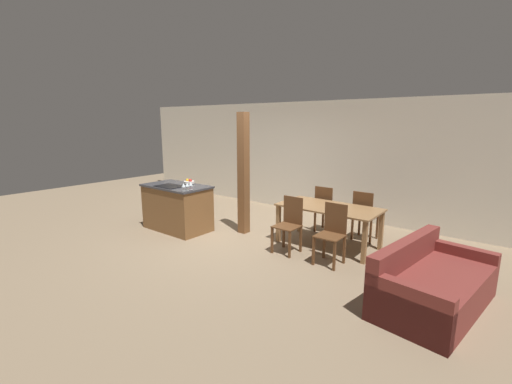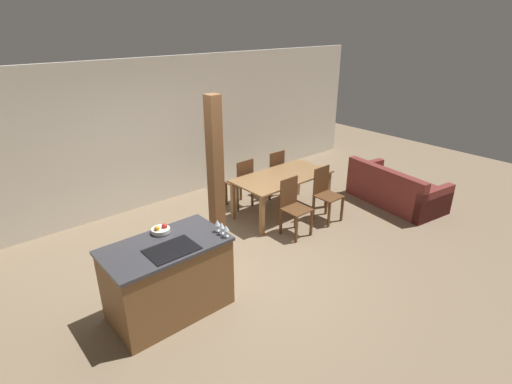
# 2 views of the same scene
# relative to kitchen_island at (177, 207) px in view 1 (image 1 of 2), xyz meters

# --- Properties ---
(ground_plane) EXTENTS (16.00, 16.00, 0.00)m
(ground_plane) POSITION_rel_kitchen_island_xyz_m (1.15, 0.23, -0.47)
(ground_plane) COLOR #847056
(wall_back) EXTENTS (11.20, 0.08, 2.70)m
(wall_back) POSITION_rel_kitchen_island_xyz_m (1.15, 3.02, 0.88)
(wall_back) COLOR silver
(wall_back) RESTS_ON ground_plane
(kitchen_island) EXTENTS (1.42, 0.81, 0.95)m
(kitchen_island) POSITION_rel_kitchen_island_xyz_m (0.00, 0.00, 0.00)
(kitchen_island) COLOR brown
(kitchen_island) RESTS_ON ground_plane
(fruit_bowl) EXTENTS (0.22, 0.22, 0.10)m
(fruit_bowl) POSITION_rel_kitchen_island_xyz_m (0.10, 0.26, 0.51)
(fruit_bowl) COLOR silver
(fruit_bowl) RESTS_ON kitchen_island
(wine_glass_near) EXTENTS (0.07, 0.07, 0.15)m
(wine_glass_near) POSITION_rel_kitchen_island_xyz_m (0.63, -0.33, 0.58)
(wine_glass_near) COLOR silver
(wine_glass_near) RESTS_ON kitchen_island
(wine_glass_middle) EXTENTS (0.07, 0.07, 0.15)m
(wine_glass_middle) POSITION_rel_kitchen_island_xyz_m (0.63, -0.24, 0.58)
(wine_glass_middle) COLOR silver
(wine_glass_middle) RESTS_ON kitchen_island
(wine_glass_far) EXTENTS (0.07, 0.07, 0.15)m
(wine_glass_far) POSITION_rel_kitchen_island_xyz_m (0.63, -0.15, 0.58)
(wine_glass_far) COLOR silver
(wine_glass_far) RESTS_ON kitchen_island
(dining_table) EXTENTS (1.78, 0.90, 0.73)m
(dining_table) POSITION_rel_kitchen_island_xyz_m (2.91, 1.07, 0.17)
(dining_table) COLOR olive
(dining_table) RESTS_ON ground_plane
(dining_chair_near_left) EXTENTS (0.40, 0.40, 0.95)m
(dining_chair_near_left) POSITION_rel_kitchen_island_xyz_m (2.51, 0.39, 0.03)
(dining_chair_near_left) COLOR brown
(dining_chair_near_left) RESTS_ON ground_plane
(dining_chair_near_right) EXTENTS (0.40, 0.40, 0.95)m
(dining_chair_near_right) POSITION_rel_kitchen_island_xyz_m (3.31, 0.39, 0.03)
(dining_chair_near_right) COLOR brown
(dining_chair_near_right) RESTS_ON ground_plane
(dining_chair_far_left) EXTENTS (0.40, 0.40, 0.95)m
(dining_chair_far_left) POSITION_rel_kitchen_island_xyz_m (2.51, 1.74, 0.03)
(dining_chair_far_left) COLOR brown
(dining_chair_far_left) RESTS_ON ground_plane
(dining_chair_far_right) EXTENTS (0.40, 0.40, 0.95)m
(dining_chair_far_right) POSITION_rel_kitchen_island_xyz_m (3.31, 1.74, 0.03)
(dining_chair_far_right) COLOR brown
(dining_chair_far_right) RESTS_ON ground_plane
(couch) EXTENTS (1.16, 1.88, 0.77)m
(couch) POSITION_rel_kitchen_island_xyz_m (4.87, -0.05, -0.20)
(couch) COLOR maroon
(couch) RESTS_ON ground_plane
(timber_post) EXTENTS (0.18, 0.18, 2.40)m
(timber_post) POSITION_rel_kitchen_island_xyz_m (1.22, 0.70, 0.73)
(timber_post) COLOR brown
(timber_post) RESTS_ON ground_plane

